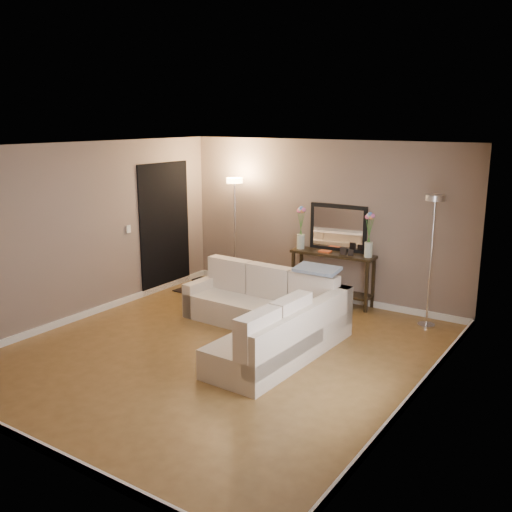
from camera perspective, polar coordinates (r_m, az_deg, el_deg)
The scene contains 23 objects.
floor at distance 7.47m, azimuth -3.44°, elevation -9.48°, with size 5.00×5.50×0.01m, color olive.
ceiling at distance 6.88m, azimuth -3.75°, elevation 10.94°, with size 5.00×5.50×0.01m, color white.
wall_back at distance 9.36m, azimuth 6.66°, elevation 3.54°, with size 5.00×0.02×2.60m, color #7C6B60.
wall_front at distance 5.22m, azimuth -22.24°, elevation -5.53°, with size 5.00×0.02×2.60m, color #7C6B60.
wall_left at distance 8.78m, azimuth -16.79°, elevation 2.38°, with size 0.02×5.50×2.60m, color #7C6B60.
wall_right at distance 5.94m, azimuth 16.14°, elevation -2.79°, with size 0.02×5.50×2.60m, color #7C6B60.
baseboard_back at distance 9.64m, azimuth 6.39°, elevation -3.81°, with size 5.00×0.03×0.10m, color white.
baseboard_front at distance 5.75m, azimuth -20.87°, elevation -17.34°, with size 5.00×0.03×0.10m, color white.
baseboard_left at distance 9.07m, azimuth -16.15°, elevation -5.40°, with size 0.03×5.50×0.10m, color white.
baseboard_right at distance 6.40m, azimuth 15.17°, elevation -13.56°, with size 0.03×5.50×0.10m, color white.
doorway at distance 9.94m, azimuth -9.09°, elevation 2.88°, with size 0.02×1.20×2.20m, color black.
switch_plate at distance 9.33m, azimuth -12.64°, elevation 2.64°, with size 0.02×0.08×0.12m, color white.
sectional_sofa at distance 7.76m, azimuth 1.20°, elevation -6.04°, with size 2.43×2.39×0.85m.
throw_blanket at distance 7.84m, azimuth 6.13°, elevation -1.32°, with size 0.61×0.35×0.05m, color gray.
console_table at distance 9.26m, azimuth 7.17°, elevation -1.82°, with size 1.38×0.43×0.84m.
leaning_mirror at distance 9.22m, azimuth 8.24°, elevation 2.80°, with size 0.97×0.09×0.76m.
table_decor at distance 9.10m, azimuth 7.62°, elevation 0.40°, with size 0.58×0.14×0.14m.
flower_vase_left at distance 9.32m, azimuth 4.51°, elevation 2.48°, with size 0.16×0.13×0.72m.
flower_vase_right at distance 8.87m, azimuth 11.23°, elevation 1.70°, with size 0.16×0.13×0.72m.
floor_lamp_lit at distance 9.85m, azimuth -2.13°, elevation 4.52°, with size 0.28×0.28×1.94m.
floor_lamp_unlit at distance 8.29m, azimuth 17.26°, elevation 2.04°, with size 0.34×0.34×1.91m.
charcoal_rug at distance 9.94m, azimuth -3.85°, elevation -3.47°, with size 1.26×0.95×0.02m, color black.
black_bag at distance 9.97m, azimuth -5.19°, elevation -2.97°, with size 0.36×0.25×0.23m, color black.
Camera 1 is at (4.16, -5.47, 2.92)m, focal length 40.00 mm.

